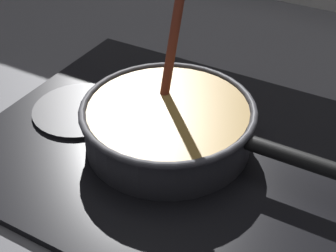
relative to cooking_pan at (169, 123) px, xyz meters
The scene contains 5 objects.
ground 0.16m from the cooking_pan, 94.12° to the right, with size 2.40×1.60×0.04m, color #4C4C51.
hob_plate 0.04m from the cooking_pan, 159.92° to the right, with size 0.56×0.48×0.01m, color black.
burner_ring 0.03m from the cooking_pan, 159.92° to the right, with size 0.19×0.19×0.01m, color #592D0C.
spare_burner 0.17m from the cooking_pan, behind, with size 0.16×0.16×0.01m, color #262628.
cooking_pan is the anchor object (origin of this frame).
Camera 1 is at (0.29, -0.35, 0.48)m, focal length 51.72 mm.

